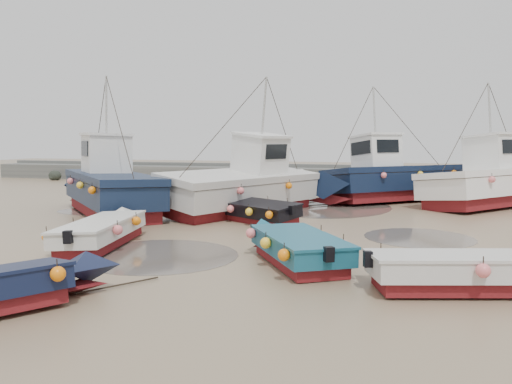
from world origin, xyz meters
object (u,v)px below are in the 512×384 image
Objects in this scene: dinghy_4 at (254,208)px; cabin_boat_2 at (385,178)px; dinghy_2 at (294,242)px; cabin_boat_0 at (108,185)px; cabin_boat_1 at (250,184)px; dinghy_0 at (106,227)px; dinghy_3 at (482,268)px; cabin_boat_3 at (492,180)px; person at (219,215)px.

cabin_boat_2 is (4.94, 8.24, 0.76)m from dinghy_4.
cabin_boat_0 is (-10.09, 6.63, 0.76)m from dinghy_2.
cabin_boat_2 is at bearing 68.93° from cabin_boat_1.
dinghy_0 is at bearing 141.37° from dinghy_2.
dinghy_2 is at bearing -123.69° from dinghy_3.
dinghy_3 is 0.60× the size of cabin_boat_1.
cabin_boat_0 is at bearing 82.08° from cabin_boat_2.
dinghy_2 is at bearing -79.16° from cabin_boat_0.
dinghy_4 is 7.14m from cabin_boat_0.
dinghy_4 is (-7.55, 7.69, 0.01)m from dinghy_3.
cabin_boat_1 is 1.25× the size of cabin_boat_3.
cabin_boat_3 is (7.14, 13.96, 0.79)m from dinghy_2.
dinghy_2 is 1.01× the size of dinghy_4.
dinghy_2 is 0.84× the size of dinghy_3.
cabin_boat_1 is (-4.05, 9.06, 0.75)m from dinghy_2.
dinghy_4 is 0.50× the size of cabin_boat_1.
cabin_boat_3 is at bearing -22.63° from dinghy_4.
dinghy_2 is 0.61× the size of cabin_boat_0.
dinghy_3 is at bearing -50.35° from dinghy_2.
dinghy_2 is 4.77m from dinghy_3.
cabin_boat_0 is 1.03× the size of cabin_boat_3.
dinghy_2 is at bearing -39.14° from cabin_boat_1.
cabin_boat_1 is at bearing 81.44° from dinghy_2.
dinghy_0 is at bearing -78.41° from cabin_boat_1.
dinghy_0 is 7.10m from cabin_boat_0.
dinghy_2 is (6.33, -0.66, 0.01)m from dinghy_0.
cabin_boat_3 is (2.59, 15.41, 0.81)m from dinghy_3.
cabin_boat_1 is 8.08m from cabin_boat_2.
cabin_boat_2 is (-2.61, 15.93, 0.78)m from dinghy_3.
cabin_boat_0 is 6.50m from cabin_boat_1.
person is at bearing 87.11° from dinghy_4.
dinghy_4 is at bearing 83.01° from dinghy_2.
cabin_boat_2 and cabin_boat_3 have the same top height.
cabin_boat_0 reaches higher than dinghy_2.
dinghy_3 is 16.74m from cabin_boat_0.
dinghy_2 is at bearing -76.19° from cabin_boat_3.
dinghy_0 is at bearing -103.65° from cabin_boat_0.
dinghy_0 is 11.08m from dinghy_3.
dinghy_3 is 15.65m from cabin_boat_3.
person is at bearing 90.96° from dinghy_2.
dinghy_0 is 0.72× the size of cabin_boat_2.
cabin_boat_1 is (-8.60, 10.50, 0.76)m from dinghy_3.
cabin_boat_0 reaches higher than dinghy_0.
cabin_boat_0 reaches higher than dinghy_4.
dinghy_0 reaches higher than person.
cabin_boat_0 is at bearing -134.93° from dinghy_3.
cabin_boat_0 and cabin_boat_1 have the same top height.
dinghy_0 is 1.02× the size of dinghy_3.
cabin_boat_0 is (-14.63, 8.08, 0.77)m from dinghy_3.
cabin_boat_1 and cabin_boat_2 have the same top height.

